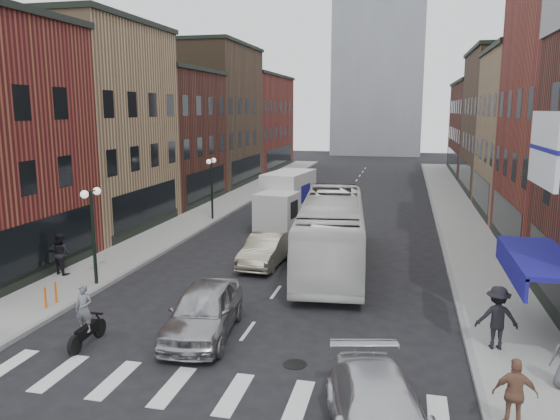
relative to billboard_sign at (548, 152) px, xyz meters
The scene contains 26 objects.
ground 10.56m from the billboard_sign, behind, with size 160.00×160.00×0.00m, color black.
sidewalk_left 28.12m from the billboard_sign, 128.47° to the left, with size 3.00×74.00×0.15m, color gray.
sidewalk_right 22.34m from the billboard_sign, 90.23° to the left, with size 3.00×74.00×0.15m, color gray.
curb_left 27.25m from the billboard_sign, 125.94° to the left, with size 0.20×74.00×0.16m, color gray.
curb_right 22.41m from the billboard_sign, 94.22° to the left, with size 0.20×74.00×0.16m, color gray.
crosswalk_stripes 11.12m from the billboard_sign, 157.82° to the right, with size 12.00×2.20×0.01m, color silver.
bldg_left_mid_a 27.17m from the billboard_sign, 150.21° to the left, with size 10.30×10.20×12.30m.
bldg_left_mid_b 33.30m from the billboard_sign, 135.10° to the left, with size 10.30×10.20×10.30m.
bldg_left_far_a 41.79m from the billboard_sign, 124.35° to the left, with size 10.30×12.20×13.30m.
bldg_left_far_b 53.93m from the billboard_sign, 115.93° to the left, with size 10.30×16.20×11.30m.
bldg_right_far_a 35.09m from the billboard_sign, 79.48° to the left, with size 10.30×12.20×12.30m.
bldg_right_far_b 48.93m from the billboard_sign, 82.47° to the left, with size 10.30×16.20×10.30m.
awning_blue 4.05m from the billboard_sign, 80.39° to the left, with size 1.80×5.00×0.78m.
billboard_sign is the anchor object (origin of this frame).
streetlamp_near 16.68m from the billboard_sign, 167.65° to the left, with size 0.32×1.22×4.11m.
streetlamp_far 23.92m from the billboard_sign, 132.41° to the left, with size 0.32×1.22×4.11m.
bike_rack 17.14m from the billboard_sign, behind, with size 0.08×0.68×0.80m.
box_truck 21.28m from the billboard_sign, 122.14° to the left, with size 2.88×7.68×3.24m.
motorcycle_rider 14.23m from the billboard_sign, behind, with size 0.56×1.96×1.99m.
transit_bus 11.98m from the billboard_sign, 128.54° to the left, with size 2.79×11.93×3.32m, color white.
sedan_left_near 11.22m from the billboard_sign, behind, with size 1.96×4.87×1.66m, color #ABABB0.
sedan_left_far 14.00m from the billboard_sign, 140.48° to the left, with size 1.55×4.45×1.47m, color #B0A88F.
curb_car 8.35m from the billboard_sign, 129.04° to the right, with size 2.06×5.08×1.47m, color silver.
ped_left_solo 19.38m from the billboard_sign, 166.47° to the left, with size 0.90×0.52×1.84m, color black.
ped_right_a 5.13m from the billboard_sign, 142.15° to the left, with size 1.25×0.62×1.93m, color black.
ped_right_b 6.45m from the billboard_sign, 106.48° to the right, with size 0.97×0.49×1.66m, color brown.
Camera 1 is at (4.88, -15.38, 7.25)m, focal length 35.00 mm.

